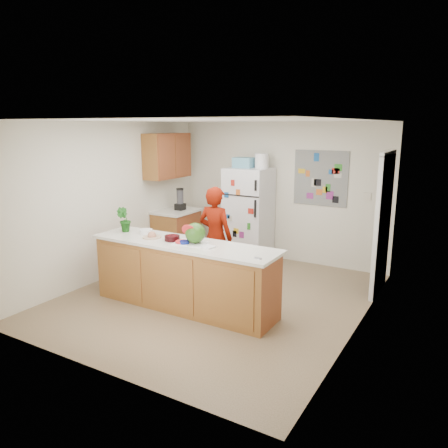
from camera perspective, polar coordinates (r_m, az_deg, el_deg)
The scene contains 26 objects.
floor at distance 6.42m, azimuth -1.03°, elevation -9.65°, with size 4.00×4.50×0.02m, color brown.
wall_back at distance 8.04m, azimuth 7.36°, elevation 4.16°, with size 4.00×0.02×2.50m, color beige.
wall_left at distance 7.29m, azimuth -14.71°, elevation 2.96°, with size 0.02×4.50×2.50m, color beige.
wall_right at distance 5.31m, azimuth 17.76°, elevation -0.78°, with size 0.02×4.50×2.50m, color beige.
ceiling at distance 5.94m, azimuth -1.13°, elevation 13.45°, with size 4.00×4.50×0.02m, color white.
doorway at distance 6.76m, azimuth 20.18°, elevation -0.15°, with size 0.03×0.85×2.04m, color black.
peninsula_base at distance 5.97m, azimuth -5.22°, elevation -6.83°, with size 2.60×0.62×0.88m, color brown.
peninsula_top at distance 5.84m, azimuth -5.31°, elevation -2.58°, with size 2.68×0.70×0.04m, color silver.
side_counter_base at distance 8.25m, azimuth -6.20°, elevation -1.40°, with size 0.60×0.80×0.86m, color brown.
side_counter_top at distance 8.15m, azimuth -6.28°, elevation 1.67°, with size 0.64×0.84×0.04m, color silver.
upper_cabinets at distance 8.06m, azimuth -7.42°, elevation 8.83°, with size 0.35×1.00×0.80m, color brown.
refrigerator at distance 7.96m, azimuth 3.22°, elevation 1.23°, with size 0.75×0.70×1.70m, color silver.
fridge_top_bin at distance 7.87m, azimuth 2.65°, elevation 8.03°, with size 0.35×0.28×0.18m, color #5999B2.
photo_collage at distance 7.72m, azimuth 12.51°, elevation 5.86°, with size 0.95×0.01×0.95m, color slate.
person at distance 6.65m, azimuth -1.13°, elevation -1.71°, with size 0.57×0.37×1.55m, color #640F03.
blender_appliance at distance 8.14m, azimuth -5.76°, elevation 3.16°, with size 0.13×0.13×0.38m, color black.
cutting_board at distance 5.76m, azimuth -4.37°, elevation -2.51°, with size 0.41×0.31×0.01m, color silver.
watermelon at distance 5.70m, azimuth -3.79°, elevation -1.18°, with size 0.27×0.27×0.27m, color #235517.
watermelon_slice at distance 5.77m, azimuth -5.50°, elevation -2.32°, with size 0.18×0.18×0.02m, color red.
cherry_bowl at distance 5.92m, azimuth -6.78°, elevation -1.84°, with size 0.20×0.20×0.07m, color black.
white_bowl at distance 6.37m, azimuth -10.14°, elevation -0.96°, with size 0.18×0.18×0.06m, color silver.
cobalt_bowl at distance 5.72m, azimuth -5.18°, elevation -2.44°, with size 0.12×0.12×0.05m, color navy.
plate at distance 6.12m, azimuth -9.38°, elevation -1.70°, with size 0.27×0.27×0.02m, color beige.
paper_towel at distance 5.56m, azimuth -2.10°, elevation -2.98°, with size 0.16×0.15×0.02m, color silver.
keys at distance 5.11m, azimuth 4.45°, elevation -4.49°, with size 0.09×0.04×0.01m, color gray.
potted_plant at distance 6.51m, azimuth -12.95°, elevation 0.56°, with size 0.20×0.16×0.36m, color #1B470E.
Camera 1 is at (3.10, -5.06, 2.44)m, focal length 35.00 mm.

